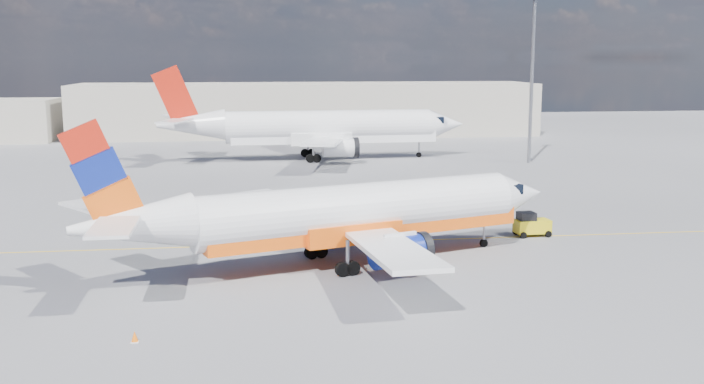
{
  "coord_description": "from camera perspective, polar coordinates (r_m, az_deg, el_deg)",
  "views": [
    {
      "loc": [
        -4.19,
        -46.51,
        11.92
      ],
      "look_at": [
        2.25,
        2.04,
        3.5
      ],
      "focal_mm": 40.0,
      "sensor_mm": 36.0,
      "label": 1
    }
  ],
  "objects": [
    {
      "name": "second_jet",
      "position": [
        92.47,
        -2.4,
        4.65
      ],
      "size": [
        36.7,
        29.0,
        11.12
      ],
      "rotation": [
        0.0,
        0.0,
        0.04
      ],
      "color": "white",
      "rests_on": "ground"
    },
    {
      "name": "traffic_cone",
      "position": [
        35.02,
        -15.53,
        -10.11
      ],
      "size": [
        0.34,
        0.34,
        0.48
      ],
      "color": "white",
      "rests_on": "ground"
    },
    {
      "name": "gse_tug",
      "position": [
        54.32,
        12.9,
        -2.33
      ],
      "size": [
        2.41,
        1.58,
        1.65
      ],
      "rotation": [
        0.0,
        0.0,
        0.07
      ],
      "color": "black",
      "rests_on": "ground"
    },
    {
      "name": "main_jet",
      "position": [
        45.12,
        -0.57,
        -1.63
      ],
      "size": [
        29.79,
        22.6,
        9.05
      ],
      "rotation": [
        0.0,
        0.0,
        0.33
      ],
      "color": "white",
      "rests_on": "ground"
    },
    {
      "name": "ground",
      "position": [
        48.2,
        -2.34,
        -4.57
      ],
      "size": [
        240.0,
        240.0,
        0.0
      ],
      "primitive_type": "plane",
      "color": "#595A5E",
      "rests_on": "ground"
    },
    {
      "name": "floodlight_mast",
      "position": [
        91.36,
        12.99,
        9.15
      ],
      "size": [
        1.38,
        1.38,
        18.93
      ],
      "color": "gray",
      "rests_on": "ground"
    },
    {
      "name": "taxi_line",
      "position": [
        51.1,
        -2.65,
        -3.74
      ],
      "size": [
        70.0,
        0.15,
        0.01
      ],
      "primitive_type": "cube",
      "color": "yellow",
      "rests_on": "ground"
    },
    {
      "name": "terminal_main",
      "position": [
        122.12,
        -3.24,
        6.02
      ],
      "size": [
        70.0,
        14.0,
        8.0
      ],
      "primitive_type": "cube",
      "color": "#B5AD9C",
      "rests_on": "ground"
    }
  ]
}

